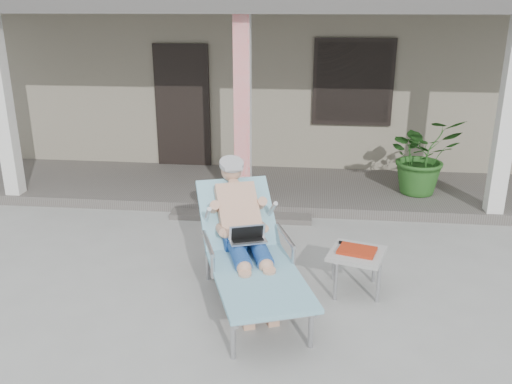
# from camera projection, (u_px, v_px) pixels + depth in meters

# --- Properties ---
(ground) EXTENTS (60.00, 60.00, 0.00)m
(ground) POSITION_uv_depth(u_px,v_px,m) (218.00, 282.00, 5.93)
(ground) COLOR #9E9E99
(ground) RESTS_ON ground
(house) EXTENTS (10.40, 5.40, 3.30)m
(house) POSITION_uv_depth(u_px,v_px,m) (270.00, 64.00, 11.48)
(house) COLOR gray
(house) RESTS_ON ground
(porch_deck) EXTENTS (10.00, 2.00, 0.15)m
(porch_deck) POSITION_uv_depth(u_px,v_px,m) (250.00, 188.00, 8.72)
(porch_deck) COLOR #605B56
(porch_deck) RESTS_ON ground
(porch_overhang) EXTENTS (10.00, 2.30, 2.85)m
(porch_overhang) POSITION_uv_depth(u_px,v_px,m) (249.00, 11.00, 7.77)
(porch_overhang) COLOR silver
(porch_overhang) RESTS_ON porch_deck
(porch_step) EXTENTS (2.00, 0.30, 0.07)m
(porch_step) POSITION_uv_depth(u_px,v_px,m) (241.00, 216.00, 7.65)
(porch_step) COLOR #605B56
(porch_step) RESTS_ON ground
(lounger) EXTENTS (1.44, 2.19, 1.38)m
(lounger) POSITION_uv_depth(u_px,v_px,m) (246.00, 219.00, 5.41)
(lounger) COLOR #B7B7BC
(lounger) RESTS_ON ground
(side_table) EXTENTS (0.67, 0.67, 0.48)m
(side_table) POSITION_uv_depth(u_px,v_px,m) (357.00, 256.00, 5.62)
(side_table) COLOR #A7A7A2
(side_table) RESTS_ON ground
(potted_palm) EXTENTS (1.28, 1.19, 1.18)m
(potted_palm) POSITION_uv_depth(u_px,v_px,m) (422.00, 155.00, 8.10)
(potted_palm) COLOR #26591E
(potted_palm) RESTS_ON porch_deck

